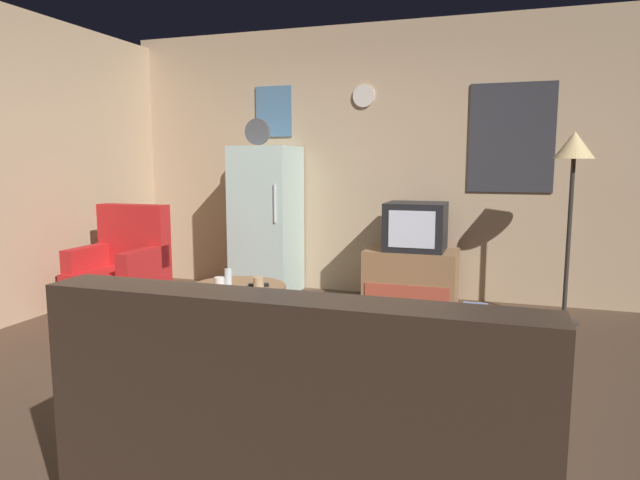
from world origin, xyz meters
name	(u,v)px	position (x,y,z in m)	size (l,w,h in m)	color
ground_plane	(274,375)	(0.00, 0.00, 0.00)	(12.00, 12.00, 0.00)	#4C3828
wall_with_art	(368,161)	(0.01, 2.45, 1.35)	(5.20, 0.12, 2.69)	tan
fridge	(267,220)	(-0.95, 2.08, 0.75)	(0.60, 0.62, 1.77)	silver
tv_stand	(411,278)	(0.55, 2.01, 0.27)	(0.84, 0.53, 0.53)	#8E6642
crt_tv	(416,226)	(0.58, 2.01, 0.75)	(0.54, 0.51, 0.44)	black
standing_lamp	(574,160)	(1.86, 1.84, 1.36)	(0.32, 0.32, 1.59)	#332D28
coffee_table	(238,314)	(-0.51, 0.52, 0.22)	(0.72, 0.72, 0.44)	#8E6642
wine_glass	(228,279)	(-0.52, 0.40, 0.51)	(0.05, 0.05, 0.15)	silver
mug_ceramic_white	(219,283)	(-0.58, 0.37, 0.48)	(0.08, 0.08, 0.09)	silver
mug_ceramic_tan	(259,283)	(-0.31, 0.46, 0.48)	(0.08, 0.08, 0.09)	tan
remote_control	(259,285)	(-0.35, 0.55, 0.45)	(0.15, 0.04, 0.02)	black
armchair	(122,276)	(-1.88, 0.96, 0.34)	(0.68, 0.68, 0.96)	red
couch	(306,442)	(0.67, -1.28, 0.31)	(1.70, 0.80, 0.92)	#38281E
book_stack	(475,310)	(1.14, 1.84, 0.05)	(0.21, 0.16, 0.10)	purple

